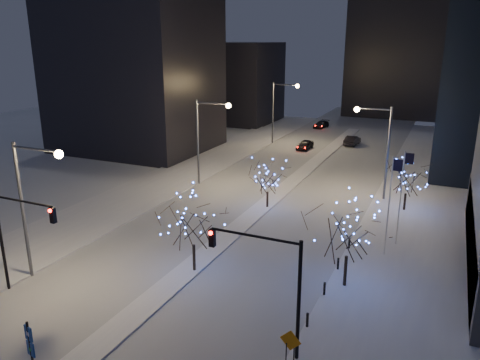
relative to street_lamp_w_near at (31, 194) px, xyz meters
The scene contains 25 objects.
ground 11.23m from the street_lamp_w_near, 12.61° to the right, with size 160.00×160.00×0.00m, color silver.
road 34.80m from the street_lamp_w_near, 74.85° to the left, with size 20.00×130.00×0.02m, color #B5BAC5.
median 30.09m from the street_lamp_w_near, 72.30° to the left, with size 2.00×80.00×0.15m, color silver.
east_sidewalk 30.63m from the street_lamp_w_near, 36.94° to the left, with size 10.00×90.00×0.15m, color silver.
west_sidewalk 19.77m from the street_lamp_w_near, 105.71° to the left, with size 8.00×90.00×0.15m, color silver.
filler_west_near 42.87m from the street_lamp_w_near, 116.64° to the left, with size 22.00×18.00×24.00m, color black.
filler_west_far 70.12m from the street_lamp_w_near, 104.09° to the left, with size 18.00×16.00×16.00m, color black.
horizon_block 92.38m from the street_lamp_w_near, 80.58° to the left, with size 24.00×14.00×42.00m, color black.
street_lamp_w_near is the anchor object (origin of this frame).
street_lamp_w_mid 25.00m from the street_lamp_w_near, 90.00° to the left, with size 4.40×0.56×10.00m.
street_lamp_w_far 50.00m from the street_lamp_w_near, 90.00° to the left, with size 4.40×0.56×10.00m.
street_lamp_east 33.85m from the street_lamp_w_near, 55.81° to the left, with size 3.90×0.56×10.00m.
traffic_signal_west 2.70m from the street_lamp_w_near, 76.04° to the right, with size 5.26×0.43×7.00m.
traffic_signal_east 17.99m from the street_lamp_w_near, ahead, with size 5.26×0.43×7.00m.
flagpoles 27.07m from the street_lamp_w_near, 34.36° to the left, with size 1.35×2.60×8.00m.
bollards 21.57m from the street_lamp_w_near, 22.69° to the left, with size 0.16×12.16×0.90m.
car_near 48.51m from the street_lamp_w_near, 83.81° to the left, with size 1.72×4.27×1.45m, color black.
car_mid 55.45m from the street_lamp_w_near, 78.14° to the left, with size 1.64×4.71×1.55m, color black.
car_far 67.51m from the street_lamp_w_near, 87.73° to the left, with size 1.86×4.57×1.33m, color black.
holiday_tree_median_near 11.20m from the street_lamp_w_near, 30.20° to the left, with size 6.04×6.04×6.11m.
holiday_tree_median_far 22.81m from the street_lamp_w_near, 65.30° to the left, with size 4.53×4.53×4.92m.
holiday_tree_plaza_near 21.69m from the street_lamp_w_near, 21.30° to the left, with size 6.02×6.02×6.37m.
holiday_tree_plaza_far 33.95m from the street_lamp_w_near, 48.72° to the left, with size 4.38×4.38×5.07m.
wayfinding_sign 12.06m from the street_lamp_w_near, 45.39° to the right, with size 0.61×0.22×3.44m.
construction_sign 19.98m from the street_lamp_w_near, ahead, with size 1.20×0.16×1.99m.
Camera 1 is at (16.51, -19.69, 16.59)m, focal length 35.00 mm.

